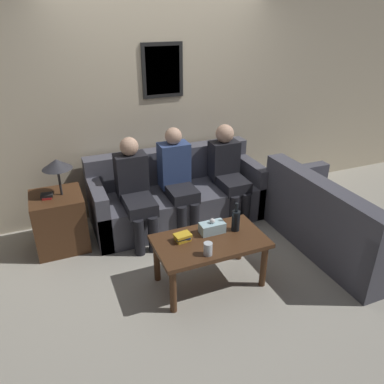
{
  "coord_description": "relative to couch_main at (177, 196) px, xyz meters",
  "views": [
    {
      "loc": [
        -1.36,
        -3.3,
        2.34
      ],
      "look_at": [
        -0.07,
        -0.17,
        0.66
      ],
      "focal_mm": 35.0,
      "sensor_mm": 36.0,
      "label": 1
    }
  ],
  "objects": [
    {
      "name": "ground_plane",
      "position": [
        0.0,
        -0.49,
        -0.29
      ],
      "size": [
        16.0,
        16.0,
        0.0
      ],
      "primitive_type": "plane",
      "color": "#ADA899"
    },
    {
      "name": "wall_back",
      "position": [
        0.0,
        0.43,
        1.01
      ],
      "size": [
        9.0,
        0.08,
        2.6
      ],
      "color": "beige",
      "rests_on": "ground_plane"
    },
    {
      "name": "couch_main",
      "position": [
        0.0,
        0.0,
        0.0
      ],
      "size": [
        2.03,
        0.81,
        0.82
      ],
      "color": "#4C4C56",
      "rests_on": "ground_plane"
    },
    {
      "name": "couch_side",
      "position": [
        1.32,
        -1.24,
        0.0
      ],
      "size": [
        0.81,
        1.66,
        0.82
      ],
      "rotation": [
        0.0,
        0.0,
        1.57
      ],
      "color": "#4C4C56",
      "rests_on": "ground_plane"
    },
    {
      "name": "coffee_table",
      "position": [
        -0.15,
        -1.26,
        0.12
      ],
      "size": [
        1.0,
        0.57,
        0.48
      ],
      "color": "#4C2D19",
      "rests_on": "ground_plane"
    },
    {
      "name": "side_table_with_lamp",
      "position": [
        -1.35,
        -0.09,
        0.05
      ],
      "size": [
        0.52,
        0.52,
        1.0
      ],
      "color": "#4C2D19",
      "rests_on": "ground_plane"
    },
    {
      "name": "wine_bottle",
      "position": [
        0.14,
        -1.2,
        0.29
      ],
      "size": [
        0.08,
        0.08,
        0.28
      ],
      "color": "black",
      "rests_on": "coffee_table"
    },
    {
      "name": "drinking_glass",
      "position": [
        -0.26,
        -1.45,
        0.24
      ],
      "size": [
        0.08,
        0.08,
        0.11
      ],
      "color": "silver",
      "rests_on": "coffee_table"
    },
    {
      "name": "book_stack",
      "position": [
        -0.38,
        -1.18,
        0.22
      ],
      "size": [
        0.16,
        0.12,
        0.07
      ],
      "color": "gold",
      "rests_on": "coffee_table"
    },
    {
      "name": "tissue_box",
      "position": [
        -0.08,
        -1.15,
        0.24
      ],
      "size": [
        0.23,
        0.12,
        0.14
      ],
      "color": "silver",
      "rests_on": "coffee_table"
    },
    {
      "name": "person_left",
      "position": [
        -0.55,
        -0.21,
        0.31
      ],
      "size": [
        0.34,
        0.65,
        1.12
      ],
      "color": "black",
      "rests_on": "ground_plane"
    },
    {
      "name": "person_middle",
      "position": [
        -0.04,
        -0.15,
        0.33
      ],
      "size": [
        0.34,
        0.59,
        1.16
      ],
      "color": "black",
      "rests_on": "ground_plane"
    },
    {
      "name": "person_right",
      "position": [
        0.61,
        -0.14,
        0.32
      ],
      "size": [
        0.34,
        0.62,
        1.12
      ],
      "color": "black",
      "rests_on": "ground_plane"
    }
  ]
}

